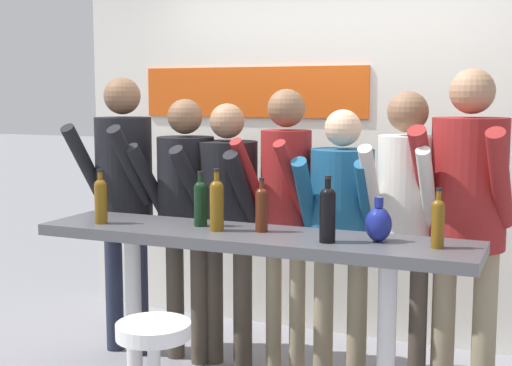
{
  "coord_description": "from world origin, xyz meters",
  "views": [
    {
      "loc": [
        1.46,
        -3.34,
        1.71
      ],
      "look_at": [
        0.0,
        0.08,
        1.24
      ],
      "focal_mm": 50.0,
      "sensor_mm": 36.0,
      "label": 1
    }
  ],
  "objects_px": {
    "person_center_left": "(227,206)",
    "decorative_vase": "(378,224)",
    "person_center_right": "(341,217)",
    "wine_bottle_2": "(217,203)",
    "tasting_table": "(250,264)",
    "wine_bottle_0": "(262,207)",
    "wine_bottle_3": "(101,199)",
    "wine_bottle_4": "(201,201)",
    "person_far_left": "(123,184)",
    "person_far_right": "(468,201)",
    "wine_bottle_1": "(438,221)",
    "person_center": "(285,196)",
    "person_left": "(185,201)",
    "wine_bottle_5": "(328,212)",
    "person_right": "(405,208)"
  },
  "relations": [
    {
      "from": "person_center_right",
      "to": "wine_bottle_2",
      "type": "bearing_deg",
      "value": -133.2
    },
    {
      "from": "tasting_table",
      "to": "person_right",
      "type": "bearing_deg",
      "value": 37.35
    },
    {
      "from": "person_left",
      "to": "person_center_right",
      "type": "bearing_deg",
      "value": 10.81
    },
    {
      "from": "person_center_left",
      "to": "tasting_table",
      "type": "bearing_deg",
      "value": -52.57
    },
    {
      "from": "decorative_vase",
      "to": "wine_bottle_0",
      "type": "bearing_deg",
      "value": 179.43
    },
    {
      "from": "person_center",
      "to": "wine_bottle_3",
      "type": "relative_size",
      "value": 5.71
    },
    {
      "from": "tasting_table",
      "to": "person_left",
      "type": "bearing_deg",
      "value": 141.66
    },
    {
      "from": "wine_bottle_5",
      "to": "decorative_vase",
      "type": "bearing_deg",
      "value": 26.87
    },
    {
      "from": "wine_bottle_0",
      "to": "wine_bottle_2",
      "type": "distance_m",
      "value": 0.24
    },
    {
      "from": "person_left",
      "to": "wine_bottle_3",
      "type": "xyz_separation_m",
      "value": [
        -0.18,
        -0.63,
        0.09
      ]
    },
    {
      "from": "person_center_right",
      "to": "wine_bottle_5",
      "type": "bearing_deg",
      "value": -82.83
    },
    {
      "from": "wine_bottle_1",
      "to": "person_far_right",
      "type": "bearing_deg",
      "value": 82.95
    },
    {
      "from": "person_center",
      "to": "wine_bottle_4",
      "type": "distance_m",
      "value": 0.61
    },
    {
      "from": "person_center_right",
      "to": "wine_bottle_4",
      "type": "bearing_deg",
      "value": -144.8
    },
    {
      "from": "person_far_left",
      "to": "person_center_left",
      "type": "xyz_separation_m",
      "value": [
        0.71,
        0.06,
        -0.11
      ]
    },
    {
      "from": "person_left",
      "to": "wine_bottle_5",
      "type": "bearing_deg",
      "value": -19.83
    },
    {
      "from": "wine_bottle_2",
      "to": "tasting_table",
      "type": "bearing_deg",
      "value": 9.82
    },
    {
      "from": "wine_bottle_0",
      "to": "tasting_table",
      "type": "bearing_deg",
      "value": -141.51
    },
    {
      "from": "wine_bottle_3",
      "to": "person_far_right",
      "type": "bearing_deg",
      "value": 18.62
    },
    {
      "from": "wine_bottle_1",
      "to": "wine_bottle_2",
      "type": "xyz_separation_m",
      "value": [
        -1.13,
        -0.03,
        0.02
      ]
    },
    {
      "from": "wine_bottle_0",
      "to": "decorative_vase",
      "type": "bearing_deg",
      "value": -0.57
    },
    {
      "from": "person_center_right",
      "to": "person_far_right",
      "type": "bearing_deg",
      "value": -5.24
    },
    {
      "from": "person_left",
      "to": "tasting_table",
      "type": "bearing_deg",
      "value": -29.31
    },
    {
      "from": "wine_bottle_3",
      "to": "wine_bottle_5",
      "type": "bearing_deg",
      "value": 0.41
    },
    {
      "from": "person_far_left",
      "to": "wine_bottle_4",
      "type": "xyz_separation_m",
      "value": [
        0.8,
        -0.45,
        -0.0
      ]
    },
    {
      "from": "person_center_left",
      "to": "wine_bottle_5",
      "type": "xyz_separation_m",
      "value": [
        0.85,
        -0.65,
        0.12
      ]
    },
    {
      "from": "wine_bottle_0",
      "to": "wine_bottle_4",
      "type": "distance_m",
      "value": 0.37
    },
    {
      "from": "person_far_left",
      "to": "person_center",
      "type": "relative_size",
      "value": 1.04
    },
    {
      "from": "tasting_table",
      "to": "wine_bottle_1",
      "type": "relative_size",
      "value": 8.23
    },
    {
      "from": "person_center",
      "to": "person_right",
      "type": "bearing_deg",
      "value": 5.23
    },
    {
      "from": "tasting_table",
      "to": "person_center",
      "type": "height_order",
      "value": "person_center"
    },
    {
      "from": "person_center_right",
      "to": "wine_bottle_2",
      "type": "distance_m",
      "value": 0.79
    },
    {
      "from": "person_left",
      "to": "decorative_vase",
      "type": "distance_m",
      "value": 1.44
    },
    {
      "from": "wine_bottle_1",
      "to": "wine_bottle_2",
      "type": "bearing_deg",
      "value": -178.7
    },
    {
      "from": "person_center_left",
      "to": "wine_bottle_2",
      "type": "xyz_separation_m",
      "value": [
        0.23,
        -0.6,
        0.12
      ]
    },
    {
      "from": "person_center_left",
      "to": "decorative_vase",
      "type": "relative_size",
      "value": 7.47
    },
    {
      "from": "tasting_table",
      "to": "person_center_left",
      "type": "xyz_separation_m",
      "value": [
        -0.41,
        0.57,
        0.2
      ]
    },
    {
      "from": "wine_bottle_3",
      "to": "wine_bottle_4",
      "type": "relative_size",
      "value": 1.01
    },
    {
      "from": "person_center_left",
      "to": "decorative_vase",
      "type": "bearing_deg",
      "value": -24.68
    },
    {
      "from": "person_center_left",
      "to": "person_right",
      "type": "distance_m",
      "value": 1.1
    },
    {
      "from": "person_far_left",
      "to": "person_center_left",
      "type": "height_order",
      "value": "person_far_left"
    },
    {
      "from": "wine_bottle_0",
      "to": "decorative_vase",
      "type": "height_order",
      "value": "wine_bottle_0"
    },
    {
      "from": "person_far_left",
      "to": "person_center",
      "type": "xyz_separation_m",
      "value": [
        1.09,
        0.08,
        -0.03
      ]
    },
    {
      "from": "person_far_right",
      "to": "wine_bottle_2",
      "type": "height_order",
      "value": "person_far_right"
    },
    {
      "from": "person_far_right",
      "to": "wine_bottle_0",
      "type": "xyz_separation_m",
      "value": [
        -0.98,
        -0.51,
        -0.02
      ]
    },
    {
      "from": "person_far_left",
      "to": "wine_bottle_0",
      "type": "relative_size",
      "value": 6.35
    },
    {
      "from": "person_far_right",
      "to": "wine_bottle_0",
      "type": "distance_m",
      "value": 1.1
    },
    {
      "from": "person_center_left",
      "to": "wine_bottle_2",
      "type": "bearing_deg",
      "value": -67.23
    },
    {
      "from": "person_center_left",
      "to": "wine_bottle_1",
      "type": "bearing_deg",
      "value": -20.93
    },
    {
      "from": "wine_bottle_1",
      "to": "wine_bottle_3",
      "type": "xyz_separation_m",
      "value": [
        -1.82,
        -0.09,
        0.01
      ]
    }
  ]
}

